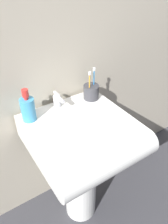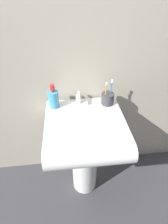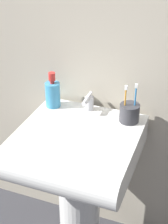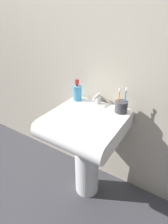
% 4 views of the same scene
% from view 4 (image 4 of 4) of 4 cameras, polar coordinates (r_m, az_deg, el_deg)
% --- Properties ---
extents(ground_plane, '(6.00, 6.00, 0.00)m').
position_cam_4_polar(ground_plane, '(1.74, 0.96, -23.49)').
color(ground_plane, '#38383D').
rests_on(ground_plane, ground).
extents(wall_back, '(5.00, 0.05, 2.40)m').
position_cam_4_polar(wall_back, '(1.33, 8.18, 20.78)').
color(wall_back, '#B7AD99').
rests_on(wall_back, ground).
extents(sink_pedestal, '(0.20, 0.20, 0.64)m').
position_cam_4_polar(sink_pedestal, '(1.50, 1.07, -16.01)').
color(sink_pedestal, white).
rests_on(sink_pedestal, ground).
extents(sink_basin, '(0.52, 0.54, 0.13)m').
position_cam_4_polar(sink_basin, '(1.22, -0.03, -4.52)').
color(sink_basin, white).
rests_on(sink_basin, sink_pedestal).
extents(faucet, '(0.04, 0.10, 0.08)m').
position_cam_4_polar(faucet, '(1.36, 4.43, 4.28)').
color(faucet, silver).
rests_on(faucet, sink_basin).
extents(toothbrush_cup, '(0.09, 0.09, 0.19)m').
position_cam_4_polar(toothbrush_cup, '(1.26, 12.04, 1.77)').
color(toothbrush_cup, '#38383D').
rests_on(toothbrush_cup, sink_basin).
extents(soap_bottle, '(0.07, 0.07, 0.18)m').
position_cam_4_polar(soap_bottle, '(1.41, -2.25, 6.47)').
color(soap_bottle, '#3F99CC').
rests_on(soap_bottle, sink_basin).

